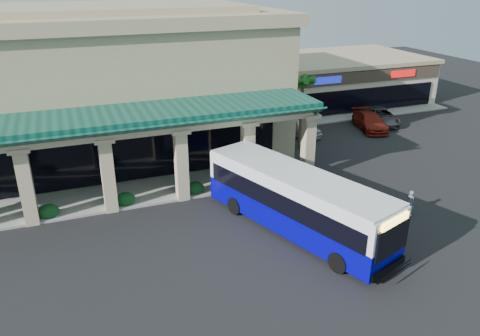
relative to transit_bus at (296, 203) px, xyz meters
name	(u,v)px	position (x,y,z in m)	size (l,w,h in m)	color
ground	(257,228)	(-1.90, 1.00, -1.76)	(110.00, 110.00, 0.00)	black
main_building	(80,84)	(-9.90, 17.00, 3.91)	(30.80, 14.80, 11.35)	tan
arcade	(96,159)	(-9.90, 7.80, 1.09)	(30.00, 6.20, 5.70)	#0A4035
strip_mall	(322,79)	(16.10, 25.00, 0.69)	(22.50, 12.50, 4.90)	beige
palm_0	(301,109)	(6.60, 12.00, 1.54)	(2.40, 2.40, 6.60)	#175818
palm_1	(295,104)	(7.60, 15.00, 1.14)	(2.40, 2.40, 5.80)	#175818
broadleaf_tree	(252,98)	(5.60, 20.00, 0.64)	(2.60, 2.60, 4.81)	#0D3914
transit_bus	(296,203)	(0.00, 0.00, 0.00)	(2.94, 12.61, 3.52)	#03009A
pedestrian	(411,203)	(7.32, -0.81, -0.97)	(0.58, 0.38, 1.59)	slate
car_silver	(299,126)	(8.08, 15.05, -0.94)	(1.93, 4.80, 1.64)	silver
car_red	(370,121)	(15.00, 14.09, -1.01)	(2.12, 5.21, 1.51)	maroon
car_gray	(381,116)	(17.11, 15.31, -1.03)	(2.43, 5.26, 1.46)	#333438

